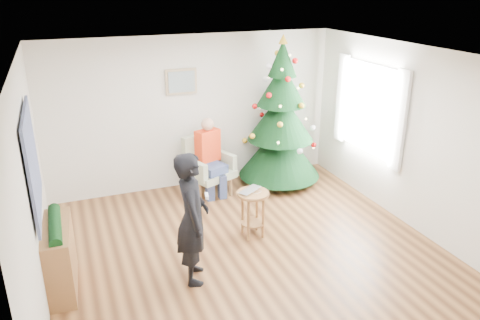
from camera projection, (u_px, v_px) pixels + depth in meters
name	position (u px, v px, depth m)	size (l,w,h in m)	color
floor	(249.00, 253.00, 6.25)	(5.00, 5.00, 0.00)	brown
ceiling	(251.00, 56.00, 5.31)	(5.00, 5.00, 0.00)	white
wall_back	(194.00, 112.00, 7.95)	(5.00, 5.00, 0.00)	silver
wall_front	(375.00, 272.00, 3.61)	(5.00, 5.00, 0.00)	silver
wall_left	(31.00, 194.00, 4.92)	(5.00, 5.00, 0.00)	silver
wall_right	(413.00, 139.00, 6.63)	(5.00, 5.00, 0.00)	silver
window_panel	(370.00, 108.00, 7.42)	(0.04, 1.30, 1.40)	white
curtains	(368.00, 109.00, 7.41)	(0.05, 1.75, 1.50)	white
christmas_tree	(281.00, 119.00, 8.05)	(1.43, 1.43, 2.59)	#3F2816
stool	(253.00, 214.00, 6.56)	(0.45, 0.45, 0.67)	brown
laptop	(253.00, 191.00, 6.43)	(0.37, 0.24, 0.03)	silver
armchair	(208.00, 172.00, 7.94)	(0.88, 0.86, 0.98)	#9FAB8A
seated_person	(210.00, 156.00, 7.79)	(0.51, 0.65, 1.29)	navy
standing_man	(192.00, 218.00, 5.44)	(0.59, 0.39, 1.63)	black
game_controller	(207.00, 196.00, 5.37)	(0.04, 0.13, 0.04)	white
console	(60.00, 257.00, 5.42)	(0.30, 1.00, 0.80)	brown
garland	(55.00, 225.00, 5.27)	(0.14, 0.14, 0.90)	black
tapestry	(32.00, 162.00, 5.11)	(0.03, 1.50, 1.15)	black
framed_picture	(181.00, 82.00, 7.65)	(0.52, 0.05, 0.42)	tan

